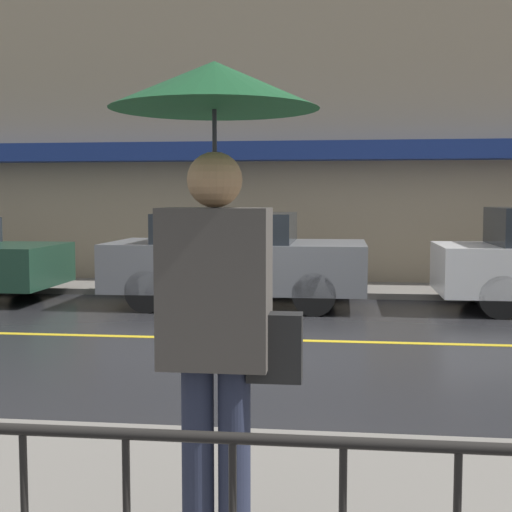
{
  "coord_description": "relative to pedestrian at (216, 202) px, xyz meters",
  "views": [
    {
      "loc": [
        0.96,
        -8.49,
        1.73
      ],
      "look_at": [
        0.19,
        -2.15,
        1.2
      ],
      "focal_mm": 50.0,
      "sensor_mm": 36.0,
      "label": 1
    }
  ],
  "objects": [
    {
      "name": "ground_plane",
      "position": [
        -0.42,
        5.44,
        -1.71
      ],
      "size": [
        80.0,
        80.0,
        0.0
      ],
      "primitive_type": "plane",
      "color": "#262628"
    },
    {
      "name": "lane_marking",
      "position": [
        -0.42,
        5.44,
        -1.71
      ],
      "size": [
        25.2,
        0.12,
        0.01
      ],
      "color": "gold",
      "rests_on": "ground_plane"
    },
    {
      "name": "building_storefront",
      "position": [
        -0.42,
        10.85,
        1.58
      ],
      "size": [
        28.0,
        0.85,
        6.65
      ],
      "color": "gray",
      "rests_on": "ground_plane"
    },
    {
      "name": "pedestrian",
      "position": [
        0.0,
        0.0,
        0.0
      ],
      "size": [
        0.91,
        0.91,
        2.2
      ],
      "rotation": [
        0.0,
        0.0,
        3.14
      ],
      "color": "#23283D",
      "rests_on": "sidewalk_near"
    },
    {
      "name": "sidewalk_far",
      "position": [
        -0.42,
        9.89,
        -1.66
      ],
      "size": [
        28.0,
        1.65,
        0.1
      ],
      "color": "slate",
      "rests_on": "ground_plane"
    },
    {
      "name": "car_grey",
      "position": [
        -1.15,
        8.14,
        -0.95
      ],
      "size": [
        4.04,
        1.93,
        1.48
      ],
      "color": "slate",
      "rests_on": "ground_plane"
    }
  ]
}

